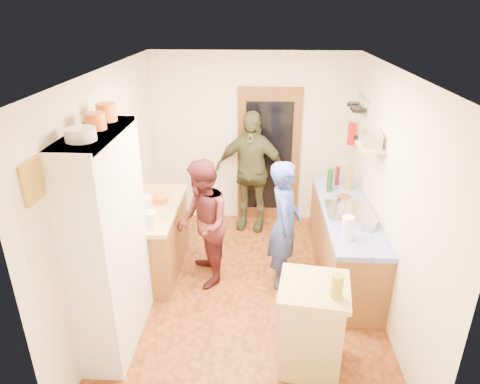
# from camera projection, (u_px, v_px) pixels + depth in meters

# --- Properties ---
(floor) EXTENTS (3.00, 4.00, 0.02)m
(floor) POSITION_uv_depth(u_px,v_px,m) (248.00, 292.00, 5.18)
(floor) COLOR brown
(floor) RESTS_ON ground
(ceiling) EXTENTS (3.00, 4.00, 0.02)m
(ceiling) POSITION_uv_depth(u_px,v_px,m) (250.00, 70.00, 4.13)
(ceiling) COLOR silver
(ceiling) RESTS_ON ground
(wall_back) EXTENTS (3.00, 0.02, 2.60)m
(wall_back) POSITION_uv_depth(u_px,v_px,m) (253.00, 140.00, 6.49)
(wall_back) COLOR beige
(wall_back) RESTS_ON ground
(wall_front) EXTENTS (3.00, 0.02, 2.60)m
(wall_front) POSITION_uv_depth(u_px,v_px,m) (239.00, 317.00, 2.82)
(wall_front) COLOR beige
(wall_front) RESTS_ON ground
(wall_left) EXTENTS (0.02, 4.00, 2.60)m
(wall_left) POSITION_uv_depth(u_px,v_px,m) (112.00, 191.00, 4.72)
(wall_left) COLOR beige
(wall_left) RESTS_ON ground
(wall_right) EXTENTS (0.02, 4.00, 2.60)m
(wall_right) POSITION_uv_depth(u_px,v_px,m) (389.00, 196.00, 4.59)
(wall_right) COLOR beige
(wall_right) RESTS_ON ground
(door_frame) EXTENTS (0.95, 0.06, 2.10)m
(door_frame) POSITION_uv_depth(u_px,v_px,m) (269.00, 156.00, 6.55)
(door_frame) COLOR brown
(door_frame) RESTS_ON ground
(door_glass) EXTENTS (0.70, 0.02, 1.70)m
(door_glass) POSITION_uv_depth(u_px,v_px,m) (269.00, 157.00, 6.51)
(door_glass) COLOR black
(door_glass) RESTS_ON door_frame
(hutch_body) EXTENTS (0.40, 1.20, 2.20)m
(hutch_body) POSITION_uv_depth(u_px,v_px,m) (109.00, 244.00, 4.06)
(hutch_body) COLOR white
(hutch_body) RESTS_ON ground
(hutch_top_shelf) EXTENTS (0.40, 1.14, 0.04)m
(hutch_top_shelf) POSITION_uv_depth(u_px,v_px,m) (94.00, 134.00, 3.63)
(hutch_top_shelf) COLOR white
(hutch_top_shelf) RESTS_ON hutch_body
(plate_stack) EXTENTS (0.24, 0.24, 0.10)m
(plate_stack) POSITION_uv_depth(u_px,v_px,m) (80.00, 134.00, 3.36)
(plate_stack) COLOR white
(plate_stack) RESTS_ON hutch_top_shelf
(orange_pot_a) EXTENTS (0.18, 0.18, 0.14)m
(orange_pot_a) POSITION_uv_depth(u_px,v_px,m) (95.00, 121.00, 3.66)
(orange_pot_a) COLOR orange
(orange_pot_a) RESTS_ON hutch_top_shelf
(orange_pot_b) EXTENTS (0.18, 0.18, 0.16)m
(orange_pot_b) POSITION_uv_depth(u_px,v_px,m) (106.00, 112.00, 3.92)
(orange_pot_b) COLOR orange
(orange_pot_b) RESTS_ON hutch_top_shelf
(left_counter_base) EXTENTS (0.60, 1.40, 0.85)m
(left_counter_base) POSITION_uv_depth(u_px,v_px,m) (156.00, 239.00, 5.47)
(left_counter_base) COLOR brown
(left_counter_base) RESTS_ON ground
(left_counter_top) EXTENTS (0.64, 1.44, 0.05)m
(left_counter_top) POSITION_uv_depth(u_px,v_px,m) (153.00, 208.00, 5.29)
(left_counter_top) COLOR tan
(left_counter_top) RESTS_ON left_counter_base
(toaster) EXTENTS (0.24, 0.17, 0.17)m
(toaster) POSITION_uv_depth(u_px,v_px,m) (146.00, 219.00, 4.79)
(toaster) COLOR white
(toaster) RESTS_ON left_counter_top
(kettle) EXTENTS (0.19, 0.19, 0.20)m
(kettle) POSITION_uv_depth(u_px,v_px,m) (144.00, 204.00, 5.10)
(kettle) COLOR white
(kettle) RESTS_ON left_counter_top
(orange_bowl) EXTENTS (0.22, 0.22, 0.08)m
(orange_bowl) POSITION_uv_depth(u_px,v_px,m) (160.00, 200.00, 5.36)
(orange_bowl) COLOR orange
(orange_bowl) RESTS_ON left_counter_top
(chopping_board) EXTENTS (0.33, 0.26, 0.02)m
(chopping_board) POSITION_uv_depth(u_px,v_px,m) (163.00, 189.00, 5.73)
(chopping_board) COLOR tan
(chopping_board) RESTS_ON left_counter_top
(right_counter_base) EXTENTS (0.60, 2.20, 0.84)m
(right_counter_base) POSITION_uv_depth(u_px,v_px,m) (344.00, 242.00, 5.41)
(right_counter_base) COLOR brown
(right_counter_base) RESTS_ON ground
(right_counter_top) EXTENTS (0.62, 2.22, 0.06)m
(right_counter_top) POSITION_uv_depth(u_px,v_px,m) (347.00, 211.00, 5.23)
(right_counter_top) COLOR #171EA3
(right_counter_top) RESTS_ON right_counter_base
(hob) EXTENTS (0.55, 0.58, 0.04)m
(hob) POSITION_uv_depth(u_px,v_px,m) (349.00, 211.00, 5.11)
(hob) COLOR silver
(hob) RESTS_ON right_counter_top
(pot_on_hob) EXTENTS (0.19, 0.19, 0.12)m
(pot_on_hob) POSITION_uv_depth(u_px,v_px,m) (344.00, 201.00, 5.18)
(pot_on_hob) COLOR silver
(pot_on_hob) RESTS_ON hob
(bottle_a) EXTENTS (0.10, 0.10, 0.31)m
(bottle_a) POSITION_uv_depth(u_px,v_px,m) (330.00, 180.00, 5.65)
(bottle_a) COLOR #143F14
(bottle_a) RESTS_ON right_counter_top
(bottle_b) EXTENTS (0.07, 0.07, 0.27)m
(bottle_b) POSITION_uv_depth(u_px,v_px,m) (337.00, 176.00, 5.85)
(bottle_b) COLOR #591419
(bottle_b) RESTS_ON right_counter_top
(bottle_c) EXTENTS (0.10, 0.10, 0.33)m
(bottle_c) POSITION_uv_depth(u_px,v_px,m) (349.00, 178.00, 5.69)
(bottle_c) COLOR olive
(bottle_c) RESTS_ON right_counter_top
(paper_towel) EXTENTS (0.14, 0.14, 0.27)m
(paper_towel) POSITION_uv_depth(u_px,v_px,m) (347.00, 228.00, 4.48)
(paper_towel) COLOR white
(paper_towel) RESTS_ON right_counter_top
(mixing_bowl) EXTENTS (0.27, 0.27, 0.10)m
(mixing_bowl) POSITION_uv_depth(u_px,v_px,m) (365.00, 223.00, 4.76)
(mixing_bowl) COLOR silver
(mixing_bowl) RESTS_ON right_counter_top
(island_base) EXTENTS (0.62, 0.62, 0.86)m
(island_base) POSITION_uv_depth(u_px,v_px,m) (311.00, 328.00, 3.97)
(island_base) COLOR tan
(island_base) RESTS_ON ground
(island_top) EXTENTS (0.70, 0.70, 0.05)m
(island_top) POSITION_uv_depth(u_px,v_px,m) (315.00, 288.00, 3.79)
(island_top) COLOR tan
(island_top) RESTS_ON island_base
(cutting_board) EXTENTS (0.39, 0.33, 0.02)m
(cutting_board) POSITION_uv_depth(u_px,v_px,m) (309.00, 283.00, 3.84)
(cutting_board) COLOR white
(cutting_board) RESTS_ON island_top
(oil_jar) EXTENTS (0.12, 0.12, 0.21)m
(oil_jar) POSITION_uv_depth(u_px,v_px,m) (337.00, 286.00, 3.60)
(oil_jar) COLOR #AD9E2D
(oil_jar) RESTS_ON island_top
(pan_rail) EXTENTS (0.02, 0.65, 0.02)m
(pan_rail) POSITION_uv_depth(u_px,v_px,m) (362.00, 97.00, 5.68)
(pan_rail) COLOR silver
(pan_rail) RESTS_ON wall_right
(pan_hang_a) EXTENTS (0.18, 0.18, 0.05)m
(pan_hang_a) POSITION_uv_depth(u_px,v_px,m) (359.00, 110.00, 5.58)
(pan_hang_a) COLOR black
(pan_hang_a) RESTS_ON pan_rail
(pan_hang_b) EXTENTS (0.16, 0.16, 0.05)m
(pan_hang_b) POSITION_uv_depth(u_px,v_px,m) (356.00, 108.00, 5.77)
(pan_hang_b) COLOR black
(pan_hang_b) RESTS_ON pan_rail
(pan_hang_c) EXTENTS (0.17, 0.17, 0.05)m
(pan_hang_c) POSITION_uv_depth(u_px,v_px,m) (353.00, 104.00, 5.95)
(pan_hang_c) COLOR black
(pan_hang_c) RESTS_ON pan_rail
(wall_shelf) EXTENTS (0.26, 0.42, 0.03)m
(wall_shelf) POSITION_uv_depth(u_px,v_px,m) (371.00, 147.00, 4.84)
(wall_shelf) COLOR tan
(wall_shelf) RESTS_ON wall_right
(radio) EXTENTS (0.27, 0.34, 0.15)m
(radio) POSITION_uv_depth(u_px,v_px,m) (372.00, 140.00, 4.81)
(radio) COLOR silver
(radio) RESTS_ON wall_shelf
(ext_bracket) EXTENTS (0.06, 0.10, 0.04)m
(ext_bracket) POSITION_uv_depth(u_px,v_px,m) (355.00, 137.00, 6.08)
(ext_bracket) COLOR black
(ext_bracket) RESTS_ON wall_right
(fire_extinguisher) EXTENTS (0.11, 0.11, 0.32)m
(fire_extinguisher) POSITION_uv_depth(u_px,v_px,m) (351.00, 134.00, 6.07)
(fire_extinguisher) COLOR red
(fire_extinguisher) RESTS_ON wall_right
(picture_frame) EXTENTS (0.03, 0.25, 0.30)m
(picture_frame) POSITION_uv_depth(u_px,v_px,m) (32.00, 181.00, 3.00)
(picture_frame) COLOR gold
(picture_frame) RESTS_ON wall_left
(person_hob) EXTENTS (0.43, 0.61, 1.59)m
(person_hob) POSITION_uv_depth(u_px,v_px,m) (287.00, 226.00, 5.02)
(person_hob) COLOR #2F428F
(person_hob) RESTS_ON ground
(person_left) EXTENTS (0.78, 0.90, 1.58)m
(person_left) POSITION_uv_depth(u_px,v_px,m) (205.00, 222.00, 5.12)
(person_left) COLOR #4C1B1E
(person_left) RESTS_ON ground
(person_back) EXTENTS (1.14, 0.65, 1.83)m
(person_back) POSITION_uv_depth(u_px,v_px,m) (251.00, 171.00, 6.33)
(person_back) COLOR #3B3E26
(person_back) RESTS_ON ground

